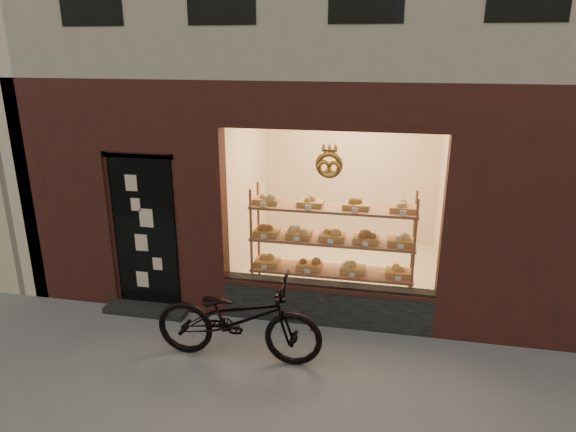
# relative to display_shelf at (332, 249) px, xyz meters

# --- Properties ---
(ground) EXTENTS (90.00, 90.00, 0.00)m
(ground) POSITION_rel_display_shelf_xyz_m (-0.45, -2.55, -0.87)
(ground) COLOR #5C5C5C
(display_shelf) EXTENTS (2.20, 0.45, 1.70)m
(display_shelf) POSITION_rel_display_shelf_xyz_m (0.00, 0.00, 0.00)
(display_shelf) COLOR brown
(display_shelf) RESTS_ON ground
(bicycle) EXTENTS (1.96, 0.71, 1.03)m
(bicycle) POSITION_rel_display_shelf_xyz_m (-0.89, -1.44, -0.35)
(bicycle) COLOR black
(bicycle) RESTS_ON ground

